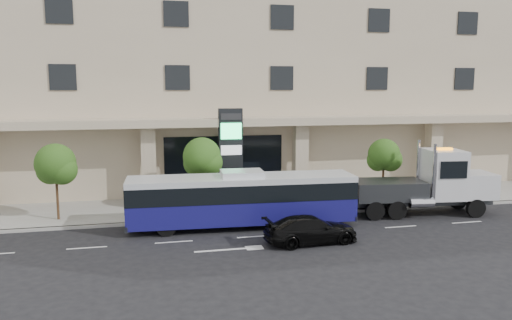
{
  "coord_description": "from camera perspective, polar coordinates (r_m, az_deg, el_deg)",
  "views": [
    {
      "loc": [
        -5.26,
        -24.99,
        7.4
      ],
      "look_at": [
        0.86,
        2.0,
        3.34
      ],
      "focal_mm": 35.0,
      "sensor_mm": 36.0,
      "label": 1
    }
  ],
  "objects": [
    {
      "name": "ground",
      "position": [
        26.59,
        -0.85,
        -7.82
      ],
      "size": [
        120.0,
        120.0,
        0.0
      ],
      "primitive_type": "plane",
      "color": "black",
      "rests_on": "ground"
    },
    {
      "name": "convention_center",
      "position": [
        40.83,
        -5.46,
        11.91
      ],
      "size": [
        60.0,
        17.6,
        20.0
      ],
      "color": "tan",
      "rests_on": "ground"
    },
    {
      "name": "black_sedan",
      "position": [
        24.2,
        6.3,
        -7.89
      ],
      "size": [
        4.64,
        2.13,
        1.31
      ],
      "primitive_type": "imported",
      "rotation": [
        0.0,
        0.0,
        1.64
      ],
      "color": "black",
      "rests_on": "ground"
    },
    {
      "name": "tow_truck",
      "position": [
        30.82,
        19.15,
        -2.67
      ],
      "size": [
        9.47,
        3.29,
        4.28
      ],
      "rotation": [
        0.0,
        0.0,
        -0.12
      ],
      "color": "#2D3033",
      "rests_on": "ground"
    },
    {
      "name": "sidewalk",
      "position": [
        31.32,
        -2.75,
        -5.2
      ],
      "size": [
        120.0,
        6.0,
        0.15
      ],
      "primitive_type": "cube",
      "color": "gray",
      "rests_on": "ground"
    },
    {
      "name": "signage_pylon",
      "position": [
        31.31,
        -2.92,
        0.56
      ],
      "size": [
        1.5,
        0.6,
        5.94
      ],
      "rotation": [
        0.0,
        0.0,
        -0.03
      ],
      "color": "black",
      "rests_on": "sidewalk"
    },
    {
      "name": "tree_left",
      "position": [
        29.28,
        -21.89,
        -0.69
      ],
      "size": [
        2.27,
        2.2,
        4.22
      ],
      "color": "#422B19",
      "rests_on": "sidewalk"
    },
    {
      "name": "tree_mid",
      "position": [
        29.07,
        -6.15,
        0.1
      ],
      "size": [
        2.28,
        2.2,
        4.38
      ],
      "color": "#422B19",
      "rests_on": "sidewalk"
    },
    {
      "name": "curb",
      "position": [
        28.46,
        -1.69,
        -6.58
      ],
      "size": [
        120.0,
        0.3,
        0.15
      ],
      "primitive_type": "cube",
      "color": "gray",
      "rests_on": "ground"
    },
    {
      "name": "city_bus",
      "position": [
        26.55,
        -1.61,
        -4.4
      ],
      "size": [
        12.11,
        3.11,
        3.04
      ],
      "rotation": [
        0.0,
        0.0,
        -0.05
      ],
      "color": "black",
      "rests_on": "ground"
    },
    {
      "name": "tree_right",
      "position": [
        32.47,
        14.45,
        0.35
      ],
      "size": [
        2.1,
        2.0,
        4.04
      ],
      "color": "#422B19",
      "rests_on": "sidewalk"
    }
  ]
}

